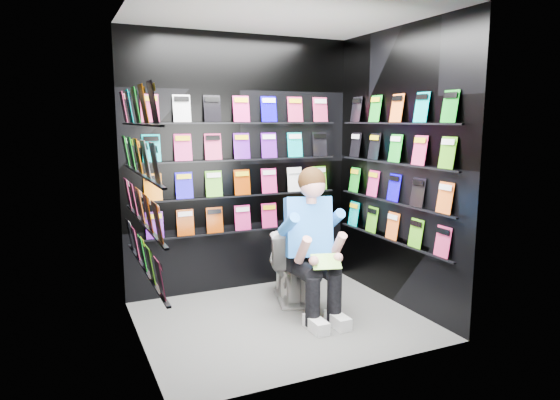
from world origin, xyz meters
name	(u,v)px	position (x,y,z in m)	size (l,w,h in m)	color
floor	(281,320)	(0.00, 0.00, 0.00)	(2.40, 2.40, 0.00)	#565654
ceiling	(281,13)	(0.00, 0.00, 2.60)	(2.40, 2.40, 0.00)	white
wall_back	(241,165)	(0.00, 1.00, 1.30)	(2.40, 0.04, 2.60)	black
wall_front	(344,189)	(0.00, -1.00, 1.30)	(2.40, 0.04, 2.60)	black
wall_left	(135,182)	(-1.20, 0.00, 1.30)	(0.04, 2.00, 2.60)	black
wall_right	(397,169)	(1.20, 0.00, 1.30)	(0.04, 2.00, 2.60)	black
comics_back	(242,164)	(0.00, 0.97, 1.31)	(2.10, 0.06, 1.37)	#D62878
comics_left	(139,181)	(-1.17, 0.00, 1.31)	(0.06, 1.70, 1.37)	#D62878
comics_right	(395,168)	(1.17, 0.00, 1.31)	(0.06, 1.70, 1.37)	#D62878
toilet	(289,263)	(0.28, 0.45, 0.37)	(0.42, 0.75, 0.73)	white
longbox	(292,284)	(0.33, 0.47, 0.14)	(0.21, 0.38, 0.28)	white
longbox_lid	(292,269)	(0.33, 0.47, 0.30)	(0.23, 0.40, 0.03)	white
reader	(307,229)	(0.28, 0.07, 0.79)	(0.55, 0.80, 1.48)	blue
held_comic	(326,261)	(0.28, -0.28, 0.58)	(0.24, 0.01, 0.17)	#37AD60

